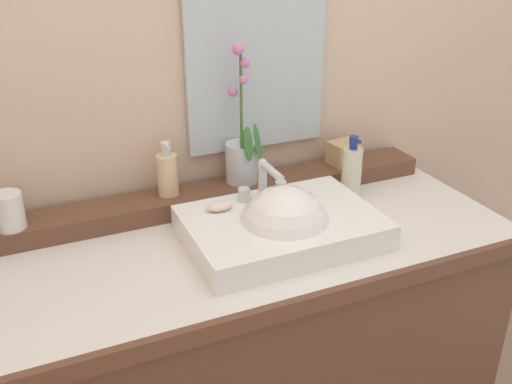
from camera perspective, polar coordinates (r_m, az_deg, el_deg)
wall_back at (r=1.70m, az=-7.28°, el=17.83°), size 2.95×0.20×2.74m
vanity_cabinet at (r=1.75m, az=-1.41°, el=-16.52°), size 1.45×0.60×0.84m
back_ledge at (r=1.68m, az=-4.49°, el=-0.42°), size 1.37×0.12×0.05m
sink_basin at (r=1.49m, az=2.70°, el=-3.68°), size 0.49×0.34×0.27m
soap_bar at (r=1.50m, az=-3.63°, el=-1.39°), size 0.07×0.04×0.02m
potted_plant at (r=1.67m, az=-1.39°, el=3.86°), size 0.10×0.11×0.41m
soap_dispenser at (r=1.62m, az=-8.74°, el=1.84°), size 0.06×0.06×0.16m
tumbler_cup at (r=1.56m, az=-23.28°, el=-1.75°), size 0.07×0.07×0.09m
trinket_box at (r=1.84m, az=8.69°, el=3.86°), size 0.10×0.09×0.07m
lotion_bottle at (r=1.72m, az=9.42°, el=1.94°), size 0.06×0.06×0.19m
mirror at (r=1.68m, az=0.07°, el=13.11°), size 0.43×0.02×0.53m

